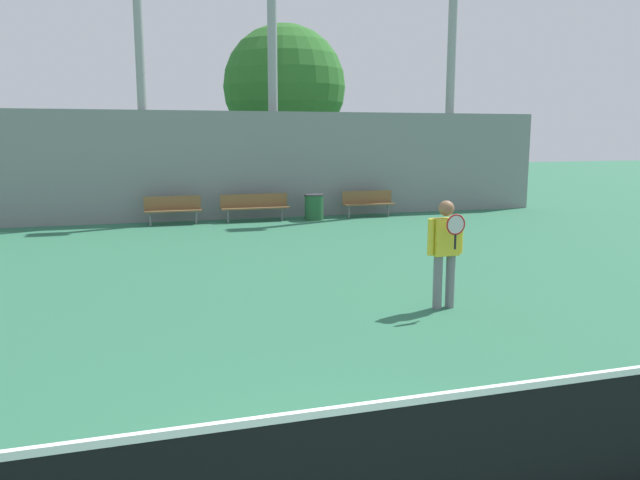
% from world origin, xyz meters
% --- Properties ---
extents(tennis_net, '(11.99, 0.09, 0.97)m').
position_xyz_m(tennis_net, '(0.00, 0.00, 0.49)').
color(tennis_net, '#195128').
rests_on(tennis_net, ground_plane).
extents(tennis_player, '(0.60, 0.42, 1.66)m').
position_xyz_m(tennis_player, '(3.23, 4.89, 0.95)').
color(tennis_player, slate).
rests_on(tennis_player, ground_plane).
extents(bench_courtside_near, '(1.71, 0.40, 0.84)m').
position_xyz_m(bench_courtside_near, '(6.11, 15.43, 0.51)').
color(bench_courtside_near, brown).
rests_on(bench_courtside_near, ground_plane).
extents(bench_courtside_far, '(2.10, 0.40, 0.84)m').
position_xyz_m(bench_courtside_far, '(2.37, 15.43, 0.51)').
color(bench_courtside_far, brown).
rests_on(bench_courtside_far, ground_plane).
extents(bench_adjacent_court, '(1.66, 0.40, 0.84)m').
position_xyz_m(bench_adjacent_court, '(-0.10, 15.43, 0.51)').
color(bench_adjacent_court, brown).
rests_on(bench_adjacent_court, ground_plane).
extents(light_pole_near_left, '(0.90, 0.60, 9.79)m').
position_xyz_m(light_pole_near_left, '(3.33, 16.97, 5.44)').
color(light_pole_near_left, '#939399').
rests_on(light_pole_near_left, ground_plane).
extents(light_pole_far_right, '(0.90, 0.60, 11.36)m').
position_xyz_m(light_pole_far_right, '(9.64, 16.68, 6.26)').
color(light_pole_far_right, '#939399').
rests_on(light_pole_far_right, ground_plane).
extents(trash_bin, '(0.62, 0.62, 0.81)m').
position_xyz_m(trash_bin, '(4.20, 15.18, 0.41)').
color(trash_bin, '#235B33').
rests_on(trash_bin, ground_plane).
extents(back_fence, '(25.17, 0.06, 3.36)m').
position_xyz_m(back_fence, '(0.00, 16.10, 1.68)').
color(back_fence, gray).
rests_on(back_fence, ground_plane).
extents(tree_green_tall, '(4.62, 4.62, 6.74)m').
position_xyz_m(tree_green_tall, '(4.50, 20.11, 4.41)').
color(tree_green_tall, brown).
rests_on(tree_green_tall, ground_plane).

